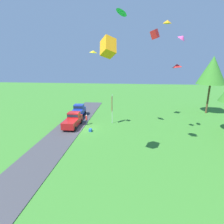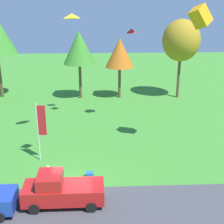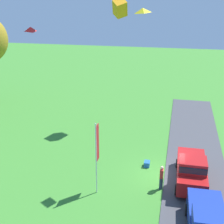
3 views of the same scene
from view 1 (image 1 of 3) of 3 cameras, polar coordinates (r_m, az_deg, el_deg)
ground_plane at (r=27.49m, az=-9.46°, el=-5.31°), size 120.00×120.00×0.00m
pavement_strip at (r=28.12m, az=-13.75°, el=-5.00°), size 36.00×4.40×0.06m
car_pickup_by_flagpole at (r=33.24m, az=-10.96°, el=0.35°), size 5.06×2.17×2.14m
car_pickup_near_entrance at (r=28.21m, az=-12.63°, el=-2.54°), size 5.01×2.07×2.14m
person_watching_sky at (r=28.67m, az=-8.30°, el=-2.50°), size 0.36×0.24×1.71m
tree_lone_near at (r=38.91m, az=29.92°, el=11.68°), size 5.22×5.22×11.02m
flag_banner at (r=28.36m, az=0.02°, el=2.12°), size 0.71×0.08×4.88m
cooler_box at (r=26.11m, az=-7.08°, el=-5.89°), size 0.56×0.40×0.40m
kite_diamond_high_left at (r=20.22m, az=20.37°, el=13.95°), size 1.20×1.20×0.47m
kite_diamond_over_trees at (r=25.04m, az=-6.10°, el=18.99°), size 0.98×1.00×0.39m
kite_diamond_mid_center at (r=22.71m, az=17.64°, el=26.29°), size 0.84×0.80×0.38m
kite_box_low_drifter at (r=15.43m, az=-1.27°, el=20.43°), size 1.97×1.50×1.95m
kite_delta_near_flag at (r=24.86m, az=3.24°, el=29.92°), size 1.99×1.95×1.01m
kite_box_high_right at (r=29.91m, az=13.79°, el=23.44°), size 1.39×1.62×1.64m
kite_delta_trailing_tail at (r=24.09m, az=21.95°, el=21.66°), size 1.42×1.45×0.93m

